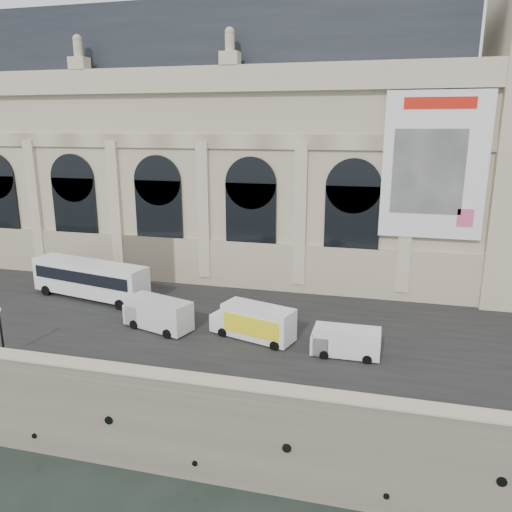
{
  "coord_description": "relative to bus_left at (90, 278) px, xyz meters",
  "views": [
    {
      "loc": [
        18.64,
        -25.92,
        22.53
      ],
      "look_at": [
        6.5,
        22.0,
        9.54
      ],
      "focal_mm": 35.0,
      "sensor_mm": 36.0,
      "label": 1
    }
  ],
  "objects": [
    {
      "name": "ground",
      "position": [
        8.47,
        -15.09,
        -8.08
      ],
      "size": [
        260.0,
        260.0,
        0.0
      ],
      "primitive_type": "plane",
      "color": "black",
      "rests_on": "ground"
    },
    {
      "name": "quay",
      "position": [
        8.47,
        19.91,
        -5.08
      ],
      "size": [
        160.0,
        70.0,
        6.0
      ],
      "primitive_type": "cube",
      "color": "gray",
      "rests_on": "ground"
    },
    {
      "name": "street",
      "position": [
        8.47,
        -1.09,
        -2.05
      ],
      "size": [
        160.0,
        24.0,
        0.06
      ],
      "primitive_type": "cube",
      "color": "#2D2D2D",
      "rests_on": "quay"
    },
    {
      "name": "parapet",
      "position": [
        8.47,
        -14.49,
        -1.46
      ],
      "size": [
        160.0,
        1.4,
        1.21
      ],
      "color": "gray",
      "rests_on": "quay"
    },
    {
      "name": "museum",
      "position": [
        2.49,
        15.77,
        11.64
      ],
      "size": [
        69.0,
        18.7,
        29.1
      ],
      "color": "beige",
      "rests_on": "quay"
    },
    {
      "name": "bus_left",
      "position": [
        0.0,
        0.0,
        0.0
      ],
      "size": [
        12.86,
        5.1,
        3.71
      ],
      "color": "white",
      "rests_on": "quay"
    },
    {
      "name": "van_b",
      "position": [
        9.41,
        -5.3,
        -0.73
      ],
      "size": [
        6.31,
        3.88,
        2.64
      ],
      "color": "silver",
      "rests_on": "quay"
    },
    {
      "name": "van_c",
      "position": [
        24.96,
        -6.67,
        -0.95
      ],
      "size": [
        5.0,
        2.11,
        2.22
      ],
      "color": "white",
      "rests_on": "quay"
    },
    {
      "name": "box_truck",
      "position": [
        17.87,
        -5.25,
        -0.68
      ],
      "size": [
        7.24,
        4.1,
        2.78
      ],
      "color": "white",
      "rests_on": "quay"
    },
    {
      "name": "lamp_right",
      "position": [
        0.97,
        -13.07,
        -0.11
      ],
      "size": [
        0.4,
        0.4,
        3.96
      ],
      "color": "black",
      "rests_on": "quay"
    }
  ]
}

